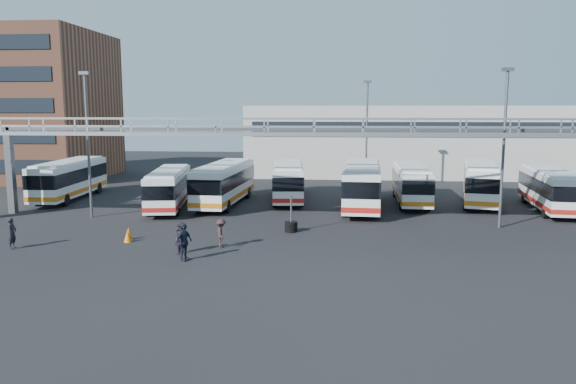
# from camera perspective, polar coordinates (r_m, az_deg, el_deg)

# --- Properties ---
(ground) EXTENTS (140.00, 140.00, 0.00)m
(ground) POSITION_cam_1_polar(r_m,az_deg,el_deg) (30.89, 2.15, -5.90)
(ground) COLOR black
(ground) RESTS_ON ground
(gantry) EXTENTS (51.40, 5.15, 7.10)m
(gantry) POSITION_cam_1_polar(r_m,az_deg,el_deg) (35.86, 2.73, 5.00)
(gantry) COLOR gray
(gantry) RESTS_ON ground
(apartment_building) EXTENTS (18.00, 15.00, 16.00)m
(apartment_building) POSITION_cam_1_polar(r_m,az_deg,el_deg) (69.69, -25.67, 7.90)
(apartment_building) COLOR brown
(apartment_building) RESTS_ON ground
(warehouse) EXTENTS (42.00, 14.00, 8.00)m
(warehouse) POSITION_cam_1_polar(r_m,az_deg,el_deg) (68.76, 14.07, 5.14)
(warehouse) COLOR #9E9E99
(warehouse) RESTS_ON ground
(light_pole_left) EXTENTS (0.70, 0.35, 10.21)m
(light_pole_left) POSITION_cam_1_polar(r_m,az_deg,el_deg) (41.83, -19.68, 5.31)
(light_pole_left) COLOR #4C4F54
(light_pole_left) RESTS_ON ground
(light_pole_mid) EXTENTS (0.70, 0.35, 10.21)m
(light_pole_mid) POSITION_cam_1_polar(r_m,az_deg,el_deg) (38.36, 21.10, 5.00)
(light_pole_mid) COLOR #4C4F54
(light_pole_mid) RESTS_ON ground
(light_pole_back) EXTENTS (0.70, 0.35, 10.21)m
(light_pole_back) POSITION_cam_1_polar(r_m,az_deg,el_deg) (51.97, 8.00, 6.23)
(light_pole_back) COLOR #4C4F54
(light_pole_back) RESTS_ON ground
(bus_0) EXTENTS (3.12, 11.02, 3.31)m
(bus_0) POSITION_cam_1_polar(r_m,az_deg,el_deg) (51.27, -21.32, 1.34)
(bus_0) COLOR silver
(bus_0) RESTS_ON ground
(bus_2) EXTENTS (3.86, 10.22, 3.03)m
(bus_2) POSITION_cam_1_polar(r_m,az_deg,el_deg) (44.22, -12.02, 0.49)
(bus_2) COLOR silver
(bus_2) RESTS_ON ground
(bus_3) EXTENTS (3.15, 11.14, 3.35)m
(bus_3) POSITION_cam_1_polar(r_m,az_deg,el_deg) (45.30, -6.49, 1.03)
(bus_3) COLOR silver
(bus_3) RESTS_ON ground
(bus_4) EXTENTS (3.36, 10.61, 3.17)m
(bus_4) POSITION_cam_1_polar(r_m,az_deg,el_deg) (47.22, 0.03, 1.26)
(bus_4) COLOR silver
(bus_4) RESTS_ON ground
(bus_5) EXTENTS (3.24, 11.64, 3.50)m
(bus_5) POSITION_cam_1_polar(r_m,az_deg,el_deg) (43.56, 7.54, 0.83)
(bus_5) COLOR silver
(bus_5) RESTS_ON ground
(bus_6) EXTENTS (2.56, 10.25, 3.10)m
(bus_6) POSITION_cam_1_polar(r_m,az_deg,el_deg) (46.72, 12.40, 0.94)
(bus_6) COLOR silver
(bus_6) RESTS_ON ground
(bus_7) EXTENTS (4.72, 11.28, 3.34)m
(bus_7) POSITION_cam_1_polar(r_m,az_deg,el_deg) (48.18, 18.98, 1.06)
(bus_7) COLOR silver
(bus_7) RESTS_ON ground
(bus_8) EXTENTS (3.32, 10.47, 3.13)m
(bus_8) POSITION_cam_1_polar(r_m,az_deg,el_deg) (46.75, 25.05, 0.36)
(bus_8) COLOR silver
(bus_8) RESTS_ON ground
(pedestrian_a) EXTENTS (0.46, 0.67, 1.76)m
(pedestrian_a) POSITION_cam_1_polar(r_m,az_deg,el_deg) (34.49, -26.23, -3.76)
(pedestrian_a) COLOR black
(pedestrian_a) RESTS_ON ground
(pedestrian_b) EXTENTS (0.65, 0.83, 1.67)m
(pedestrian_b) POSITION_cam_1_polar(r_m,az_deg,el_deg) (30.57, -10.76, -4.59)
(pedestrian_b) COLOR #2A2230
(pedestrian_b) RESTS_ON ground
(pedestrian_c) EXTENTS (0.85, 1.16, 1.61)m
(pedestrian_c) POSITION_cam_1_polar(r_m,az_deg,el_deg) (31.46, -6.80, -4.19)
(pedestrian_c) COLOR #2F1F20
(pedestrian_c) RESTS_ON ground
(pedestrian_d) EXTENTS (0.94, 1.22, 1.93)m
(pedestrian_d) POSITION_cam_1_polar(r_m,az_deg,el_deg) (29.02, -10.56, -5.02)
(pedestrian_d) COLOR #191F2E
(pedestrian_d) RESTS_ON ground
(cone_left) EXTENTS (0.51, 0.51, 0.73)m
(cone_left) POSITION_cam_1_polar(r_m,az_deg,el_deg) (34.54, -15.89, -4.06)
(cone_left) COLOR orange
(cone_left) RESTS_ON ground
(cone_right) EXTENTS (0.54, 0.54, 0.72)m
(cone_right) POSITION_cam_1_polar(r_m,az_deg,el_deg) (33.88, -15.98, -4.32)
(cone_right) COLOR orange
(cone_right) RESTS_ON ground
(tire_stack) EXTENTS (0.81, 0.81, 2.31)m
(tire_stack) POSITION_cam_1_polar(r_m,az_deg,el_deg) (35.27, 0.32, -3.44)
(tire_stack) COLOR black
(tire_stack) RESTS_ON ground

